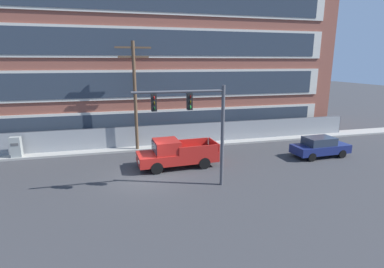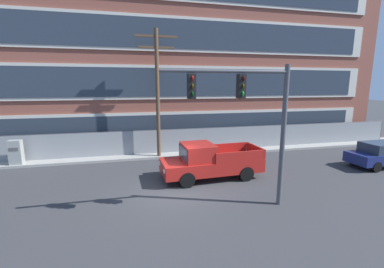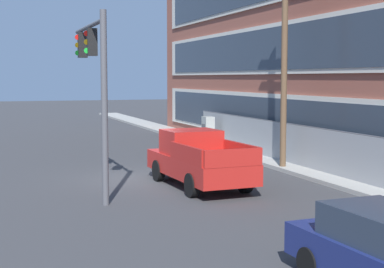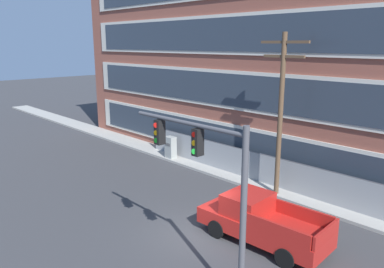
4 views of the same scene
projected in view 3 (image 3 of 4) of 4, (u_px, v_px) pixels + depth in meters
ground_plane at (142, 178)px, 22.77m from camera, size 160.00×160.00×0.00m
sidewalk_building_side at (296, 167)px, 25.02m from camera, size 80.00×1.90×0.16m
chain_link_fence at (362, 160)px, 20.88m from camera, size 31.91×0.06×1.89m
traffic_signal_mast at (95, 69)px, 18.97m from camera, size 5.16×0.43×5.90m
pickup_truck_red at (198, 160)px, 21.03m from camera, size 5.64×2.40×1.98m
utility_pole_near_corner at (284, 54)px, 24.35m from camera, size 2.76×0.26×8.72m
electrical_cabinet at (208, 132)px, 33.18m from camera, size 0.73×0.55×1.71m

